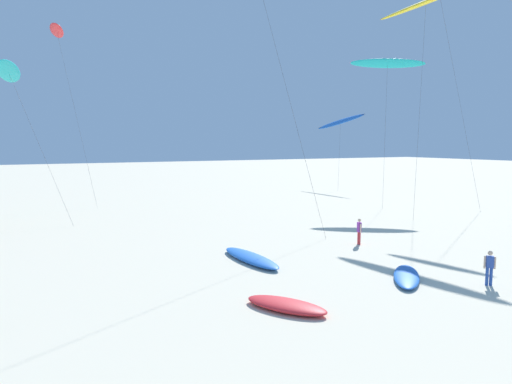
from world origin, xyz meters
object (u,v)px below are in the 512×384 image
(flying_kite_3, at_px, (426,2))
(flying_kite_5, at_px, (387,63))
(flying_kite_7, at_px, (341,122))
(flying_kite_4, at_px, (57,31))
(grounded_kite_1, at_px, (286,305))
(grounded_kite_0, at_px, (251,258))
(flying_kite_6, at_px, (9,72))
(grounded_kite_2, at_px, (406,276))
(person_near_right, at_px, (490,266))
(person_far_watcher, at_px, (359,230))

(flying_kite_3, height_order, flying_kite_5, flying_kite_3)
(flying_kite_7, bearing_deg, flying_kite_4, 175.44)
(grounded_kite_1, bearing_deg, flying_kite_3, 32.50)
(flying_kite_5, height_order, grounded_kite_0, flying_kite_5)
(flying_kite_6, bearing_deg, flying_kite_5, -13.30)
(flying_kite_6, bearing_deg, grounded_kite_2, -60.79)
(flying_kite_4, distance_m, person_near_right, 48.40)
(grounded_kite_0, bearing_deg, flying_kite_6, 116.26)
(grounded_kite_0, relative_size, person_near_right, 3.33)
(grounded_kite_0, xyz_separation_m, grounded_kite_2, (5.09, -6.35, -0.04))
(flying_kite_6, relative_size, person_far_watcher, 8.14)
(flying_kite_5, xyz_separation_m, person_near_right, (-16.25, -23.79, -13.99))
(flying_kite_3, height_order, grounded_kite_0, flying_kite_3)
(flying_kite_3, relative_size, grounded_kite_0, 3.73)
(flying_kite_6, relative_size, grounded_kite_1, 3.79)
(flying_kite_7, bearing_deg, person_near_right, -119.77)
(flying_kite_5, xyz_separation_m, grounded_kite_0, (-23.97, -15.05, -14.69))
(flying_kite_3, relative_size, grounded_kite_2, 5.51)
(flying_kite_4, relative_size, flying_kite_6, 1.43)
(flying_kite_3, height_order, flying_kite_4, flying_kite_3)
(flying_kite_5, bearing_deg, flying_kite_3, -109.15)
(flying_kite_6, height_order, grounded_kite_0, flying_kite_6)
(grounded_kite_0, bearing_deg, flying_kite_4, 101.49)
(flying_kite_7, bearing_deg, grounded_kite_1, -130.55)
(grounded_kite_2, bearing_deg, grounded_kite_0, 128.73)
(grounded_kite_0, distance_m, grounded_kite_2, 8.14)
(flying_kite_6, bearing_deg, flying_kite_4, 65.54)
(flying_kite_3, distance_m, flying_kite_5, 8.47)
(flying_kite_6, xyz_separation_m, flying_kite_7, (41.92, 7.37, -3.06))
(flying_kite_4, xyz_separation_m, flying_kite_7, (37.22, -2.97, -9.26))
(flying_kite_6, xyz_separation_m, grounded_kite_2, (16.66, -29.80, -12.45))
(flying_kite_3, distance_m, person_near_right, 28.17)
(grounded_kite_1, bearing_deg, flying_kite_6, 107.47)
(flying_kite_7, xyz_separation_m, person_far_watcher, (-22.40, -30.45, -8.62))
(grounded_kite_1, xyz_separation_m, grounded_kite_2, (7.08, 0.64, -0.03))
(flying_kite_4, bearing_deg, flying_kite_6, -114.46)
(flying_kite_5, xyz_separation_m, flying_kite_7, (6.38, 15.77, -5.33))
(flying_kite_3, distance_m, person_far_watcher, 23.76)
(flying_kite_3, height_order, grounded_kite_1, flying_kite_3)
(grounded_kite_1, bearing_deg, grounded_kite_0, 74.07)
(flying_kite_3, relative_size, person_near_right, 12.43)
(flying_kite_3, xyz_separation_m, flying_kite_7, (8.83, 22.83, -9.32))
(person_far_watcher, bearing_deg, flying_kite_3, 29.34)
(person_near_right, bearing_deg, grounded_kite_1, 169.78)
(flying_kite_4, distance_m, grounded_kite_2, 45.85)
(flying_kite_7, distance_m, person_far_watcher, 38.77)
(flying_kite_6, bearing_deg, grounded_kite_0, -63.74)
(flying_kite_6, bearing_deg, person_far_watcher, -49.78)
(flying_kite_7, xyz_separation_m, grounded_kite_0, (-30.35, -30.82, -9.35))
(flying_kite_4, xyz_separation_m, grounded_kite_2, (11.96, -40.14, -18.65))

